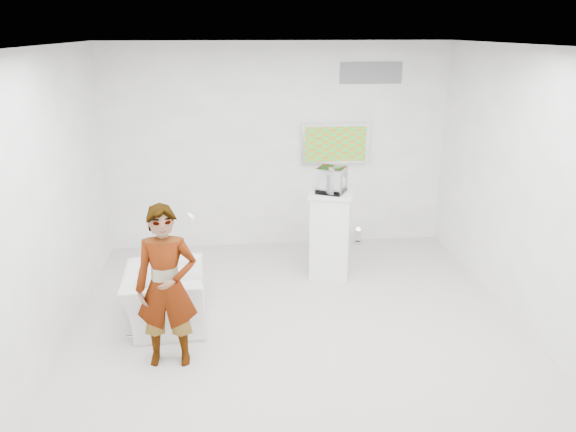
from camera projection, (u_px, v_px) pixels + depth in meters
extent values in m
cube|color=beige|center=(296.00, 322.00, 6.34)|extent=(5.00, 5.00, 0.01)
cube|color=#2E2E31|center=(298.00, 46.00, 5.39)|extent=(5.00, 5.00, 0.01)
cube|color=white|center=(277.00, 147.00, 8.22)|extent=(5.00, 0.01, 3.00)
cube|color=white|center=(342.00, 307.00, 3.51)|extent=(5.00, 0.01, 3.00)
cube|color=white|center=(50.00, 202.00, 5.63)|extent=(0.01, 5.00, 3.00)
cube|color=white|center=(525.00, 189.00, 6.10)|extent=(0.01, 5.00, 3.00)
cube|color=silver|center=(335.00, 143.00, 8.24)|extent=(1.00, 0.08, 0.60)
cube|color=slate|center=(371.00, 73.00, 8.01)|extent=(0.90, 0.02, 0.30)
imported|color=silver|center=(167.00, 287.00, 5.35)|extent=(0.60, 0.40, 1.63)
imported|color=silver|center=(165.00, 298.00, 6.22)|extent=(0.92, 1.03, 0.64)
cube|color=white|center=(330.00, 234.00, 7.44)|extent=(0.67, 0.67, 1.14)
cylinder|color=silver|center=(358.00, 236.00, 8.63)|extent=(0.21, 0.21, 0.25)
cube|color=white|center=(332.00, 180.00, 7.21)|extent=(0.45, 0.45, 0.33)
cube|color=white|center=(331.00, 184.00, 7.22)|extent=(0.06, 0.18, 0.24)
cube|color=white|center=(191.00, 217.00, 5.30)|extent=(0.08, 0.14, 0.03)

